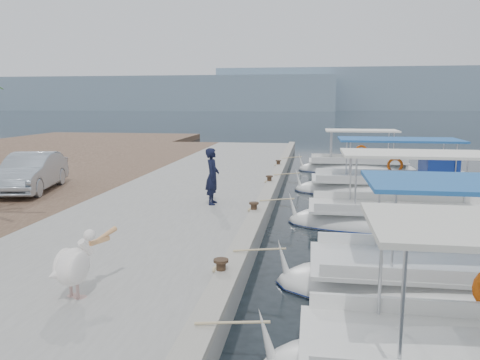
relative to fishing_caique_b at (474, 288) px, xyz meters
name	(u,v)px	position (x,y,z in m)	size (l,w,h in m)	color
ground	(260,246)	(-4.44, 2.44, -0.12)	(400.00, 400.00, 0.00)	black
concrete_quay	(195,195)	(-7.44, 7.44, 0.13)	(6.00, 40.00, 0.50)	gray
quay_curb	(269,189)	(-4.66, 7.44, 0.44)	(0.44, 40.00, 0.12)	gray
cobblestone_strip	(69,192)	(-12.44, 7.44, 0.13)	(4.00, 40.00, 0.50)	#4D3628
distant_hills	(378,93)	(25.17, 203.93, 7.49)	(330.00, 60.00, 18.00)	#748CA1
fishing_caique_b	(474,288)	(0.00, 0.00, 0.00)	(7.70, 2.57, 2.83)	silver
fishing_caique_c	(405,222)	(-0.35, 5.03, 0.00)	(6.99, 2.39, 2.83)	silver
fishing_caique_d	(394,189)	(0.21, 10.33, 0.06)	(7.90, 2.48, 2.83)	silver
fishing_caique_e	(357,169)	(-0.73, 16.31, 0.00)	(6.23, 2.21, 2.83)	silver
mooring_bollards	(254,207)	(-4.79, 3.94, 0.57)	(0.28, 20.28, 0.33)	black
pelican	(74,265)	(-6.99, -2.33, 0.93)	(0.78, 1.36, 1.07)	tan
fisherman	(212,176)	(-6.23, 5.00, 1.26)	(0.65, 0.43, 1.78)	black
parked_car	(31,172)	(-13.16, 6.15, 1.06)	(1.46, 4.17, 1.38)	#A3B0BB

